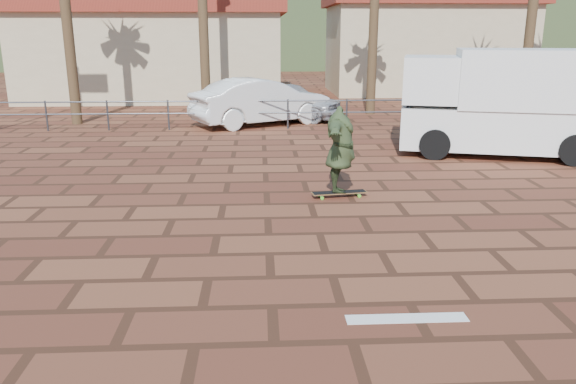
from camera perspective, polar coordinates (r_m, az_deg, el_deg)
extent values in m
plane|color=brown|center=(7.65, 4.56, -8.52)|extent=(120.00, 120.00, 0.00)
cube|color=white|center=(6.73, 11.96, -12.44)|extent=(1.40, 0.22, 0.01)
cylinder|color=#47494F|center=(20.35, -23.33, 7.11)|extent=(0.06, 0.06, 1.00)
cylinder|color=#47494F|center=(19.75, -17.84, 7.41)|extent=(0.06, 0.06, 1.00)
cylinder|color=#47494F|center=(19.33, -12.05, 7.65)|extent=(0.06, 0.06, 1.00)
cylinder|color=#47494F|center=(19.12, -6.07, 7.82)|extent=(0.06, 0.06, 1.00)
cylinder|color=#47494F|center=(19.12, -0.02, 7.91)|extent=(0.06, 0.06, 1.00)
cylinder|color=#47494F|center=(19.32, 5.97, 7.91)|extent=(0.06, 0.06, 1.00)
cylinder|color=#47494F|center=(19.72, 11.78, 7.83)|extent=(0.06, 0.06, 1.00)
cylinder|color=#47494F|center=(20.32, 17.29, 7.68)|extent=(0.06, 0.06, 1.00)
cylinder|color=#47494F|center=(21.09, 22.45, 7.47)|extent=(0.06, 0.06, 1.00)
cylinder|color=#47494F|center=(22.01, 27.20, 7.23)|extent=(0.06, 0.06, 1.00)
cylinder|color=#47494F|center=(19.06, -0.02, 9.25)|extent=(24.00, 0.05, 0.05)
cylinder|color=#47494F|center=(19.11, -0.02, 8.06)|extent=(24.00, 0.05, 0.05)
cylinder|color=brown|center=(21.43, -21.54, 15.76)|extent=(0.36, 0.36, 7.00)
cylinder|color=brown|center=(22.02, -8.67, 18.18)|extent=(0.36, 0.36, 8.20)
cylinder|color=brown|center=(22.84, 8.67, 15.96)|extent=(0.36, 0.36, 6.50)
cylinder|color=brown|center=(23.17, 23.57, 16.48)|extent=(0.36, 0.36, 7.80)
cube|color=beige|center=(29.37, -13.15, 13.24)|extent=(12.00, 7.00, 4.00)
cube|color=maroon|center=(29.36, -13.44, 17.62)|extent=(12.60, 7.60, 0.50)
cube|color=beige|center=(32.19, 13.65, 13.85)|extent=(10.00, 6.00, 4.50)
cube|color=maroon|center=(32.22, 13.95, 18.29)|extent=(10.60, 6.60, 0.50)
cube|color=#384C28|center=(56.91, -2.02, 15.73)|extent=(70.00, 18.00, 6.00)
cube|color=#384C28|center=(66.34, -22.25, 15.50)|extent=(35.00, 14.00, 8.00)
cube|color=olive|center=(11.19, 5.23, -0.05)|extent=(1.13, 0.40, 0.02)
cube|color=black|center=(11.18, 5.23, 0.00)|extent=(1.09, 0.38, 0.00)
cube|color=silver|center=(11.09, 3.34, -0.31)|extent=(0.09, 0.19, 0.03)
cube|color=silver|center=(11.31, 7.08, -0.09)|extent=(0.09, 0.19, 0.03)
cylinder|color=#5CD12C|center=(11.00, 3.48, -0.62)|extent=(0.07, 0.04, 0.07)
cylinder|color=#5CD12C|center=(11.20, 3.19, -0.30)|extent=(0.07, 0.04, 0.07)
cylinder|color=#5CD12C|center=(11.21, 7.25, -0.39)|extent=(0.07, 0.04, 0.07)
cylinder|color=#5CD12C|center=(11.42, 6.90, -0.09)|extent=(0.07, 0.04, 0.07)
imported|color=#2F3D21|center=(10.98, 5.34, 4.29)|extent=(0.91, 2.16, 1.70)
cube|color=white|center=(16.06, 20.99, 6.18)|extent=(5.68, 3.49, 1.08)
cube|color=white|center=(16.03, 23.91, 10.48)|extent=(4.39, 3.22, 1.47)
cube|color=white|center=(15.75, 14.60, 11.06)|extent=(2.09, 2.50, 1.18)
cube|color=black|center=(15.78, 12.15, 9.60)|extent=(0.50, 1.63, 0.64)
cylinder|color=black|center=(14.93, 14.67, 4.71)|extent=(0.83, 0.47, 0.79)
cylinder|color=black|center=(16.96, 14.47, 6.02)|extent=(0.83, 0.47, 0.79)
cylinder|color=black|center=(15.44, 27.16, 3.83)|extent=(0.83, 0.47, 0.79)
cylinder|color=black|center=(17.41, 25.54, 5.21)|extent=(0.83, 0.47, 0.79)
imported|color=#AAABB1|center=(21.28, -0.07, 9.27)|extent=(4.43, 3.26, 1.40)
imported|color=white|center=(20.04, -2.69, 9.16)|extent=(5.17, 3.80, 1.62)
cylinder|color=gray|center=(20.43, 18.72, 9.08)|extent=(0.06, 0.06, 2.05)
cube|color=#193FB2|center=(20.36, 18.93, 11.42)|extent=(0.42, 0.08, 0.42)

